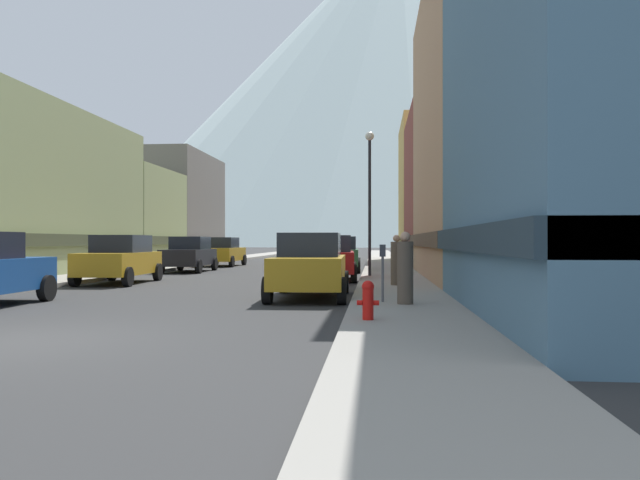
{
  "coord_description": "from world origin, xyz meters",
  "views": [
    {
      "loc": [
        5.58,
        -9.18,
        1.56
      ],
      "look_at": [
        0.8,
        44.73,
        1.64
      ],
      "focal_mm": 35.11,
      "sensor_mm": 36.0,
      "label": 1
    }
  ],
  "objects": [
    {
      "name": "car_left_2",
      "position": [
        -3.8,
        21.71,
        0.9
      ],
      "size": [
        2.17,
        4.45,
        1.78
      ],
      "color": "black",
      "rests_on": "ground"
    },
    {
      "name": "storefront_left_1",
      "position": [
        -10.51,
        18.29,
        3.6
      ],
      "size": [
        6.32,
        13.68,
        7.47
      ],
      "color": "#8C9966",
      "rests_on": "ground"
    },
    {
      "name": "storefront_right_2",
      "position": [
        12.31,
        28.07,
        4.32
      ],
      "size": [
        9.93,
        10.18,
        8.94
      ],
      "color": "brown",
      "rests_on": "ground"
    },
    {
      "name": "storefront_right_1",
      "position": [
        11.91,
        15.91,
        5.75
      ],
      "size": [
        9.12,
        13.95,
        11.86
      ],
      "color": "tan",
      "rests_on": "ground"
    },
    {
      "name": "sidewalk_left",
      "position": [
        -6.25,
        35.0,
        0.07
      ],
      "size": [
        2.5,
        100.0,
        0.15
      ],
      "primitive_type": "cube",
      "color": "gray",
      "rests_on": "ground"
    },
    {
      "name": "ground_plane",
      "position": [
        0.0,
        0.0,
        0.0
      ],
      "size": [
        400.0,
        400.0,
        0.0
      ],
      "primitive_type": "plane",
      "color": "#313131"
    },
    {
      "name": "storefront_left_2",
      "position": [
        -10.58,
        29.29,
        2.94
      ],
      "size": [
        6.46,
        8.09,
        6.11
      ],
      "color": "#8C9966",
      "rests_on": "ground"
    },
    {
      "name": "car_right_1",
      "position": [
        3.8,
        15.51,
        0.9
      ],
      "size": [
        2.24,
        4.48,
        1.78
      ],
      "color": "#9E1111",
      "rests_on": "ground"
    },
    {
      "name": "car_driving_1",
      "position": [
        1.6,
        41.66,
        0.9
      ],
      "size": [
        2.06,
        4.4,
        1.78
      ],
      "color": "#265933",
      "rests_on": "ground"
    },
    {
      "name": "mountain_backdrop",
      "position": [
        15.78,
        260.0,
        68.76
      ],
      "size": [
        253.14,
        253.14,
        137.53
      ],
      "primitive_type": "cone",
      "color": "silver",
      "rests_on": "ground"
    },
    {
      "name": "car_right_0",
      "position": [
        3.8,
        7.82,
        0.9
      ],
      "size": [
        2.16,
        4.45,
        1.78
      ],
      "color": "#B28419",
      "rests_on": "ground"
    },
    {
      "name": "car_left_3",
      "position": [
        -3.8,
        28.79,
        0.9
      ],
      "size": [
        2.11,
        4.42,
        1.78
      ],
      "color": "#B28419",
      "rests_on": "ground"
    },
    {
      "name": "car_driving_0",
      "position": [
        1.6,
        46.06,
        0.9
      ],
      "size": [
        2.06,
        4.4,
        1.78
      ],
      "color": "silver",
      "rests_on": "ground"
    },
    {
      "name": "car_left_1",
      "position": [
        -3.8,
        13.08,
        0.9
      ],
      "size": [
        2.21,
        4.47,
        1.78
      ],
      "color": "#B28419",
      "rests_on": "ground"
    },
    {
      "name": "fire_hydrant_near",
      "position": [
        5.45,
        2.06,
        0.53
      ],
      "size": [
        0.4,
        0.22,
        0.7
      ],
      "color": "red",
      "rests_on": "sidewalk_right"
    },
    {
      "name": "parking_meter_near",
      "position": [
        5.75,
        5.42,
        1.01
      ],
      "size": [
        0.14,
        0.1,
        1.33
      ],
      "color": "#595960",
      "rests_on": "sidewalk_right"
    },
    {
      "name": "sidewalk_right",
      "position": [
        6.25,
        35.0,
        0.07
      ],
      "size": [
        2.5,
        100.0,
        0.15
      ],
      "primitive_type": "cube",
      "color": "gray",
      "rests_on": "ground"
    },
    {
      "name": "pedestrian_1",
      "position": [
        6.25,
        4.95,
        0.9
      ],
      "size": [
        0.36,
        0.36,
        1.62
      ],
      "color": "brown",
      "rests_on": "sidewalk_right"
    },
    {
      "name": "storefront_right_3",
      "position": [
        12.13,
        38.46,
        5.06
      ],
      "size": [
        9.56,
        9.96,
        10.45
      ],
      "color": "#D8B259",
      "rests_on": "ground"
    },
    {
      "name": "car_right_2",
      "position": [
        3.8,
        22.35,
        0.9
      ],
      "size": [
        2.16,
        4.44,
        1.78
      ],
      "color": "#265933",
      "rests_on": "ground"
    },
    {
      "name": "pedestrian_0",
      "position": [
        6.25,
        10.94,
        0.89
      ],
      "size": [
        0.36,
        0.36,
        1.61
      ],
      "color": "brown",
      "rests_on": "sidewalk_right"
    },
    {
      "name": "streetlamp_right",
      "position": [
        5.35,
        16.31,
        3.99
      ],
      "size": [
        0.36,
        0.36,
        5.86
      ],
      "color": "black",
      "rests_on": "sidewalk_right"
    },
    {
      "name": "storefront_left_3",
      "position": [
        -12.04,
        38.9,
        4.03
      ],
      "size": [
        9.37,
        11.01,
        8.36
      ],
      "color": "#66605B",
      "rests_on": "ground"
    },
    {
      "name": "potted_plant_0",
      "position": [
        -7.0,
        19.84,
        0.8
      ],
      "size": [
        0.76,
        0.76,
        1.13
      ],
      "color": "#4C4C51",
      "rests_on": "sidewalk_left"
    }
  ]
}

